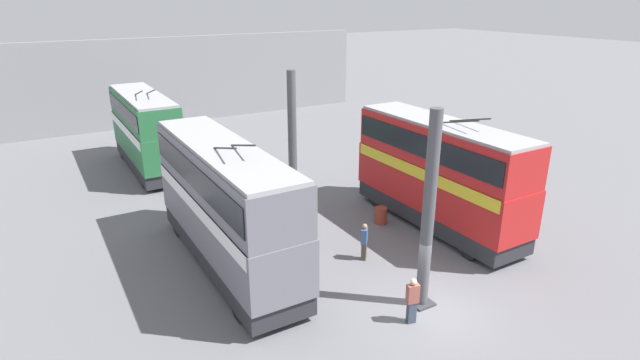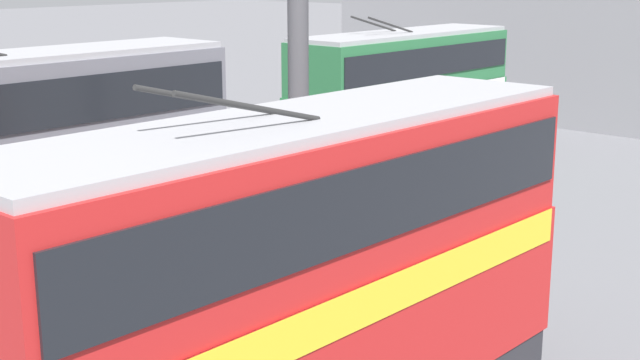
{
  "view_description": "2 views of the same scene",
  "coord_description": "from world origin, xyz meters",
  "px_view_note": "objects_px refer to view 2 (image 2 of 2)",
  "views": [
    {
      "loc": [
        -11.2,
        11.21,
        10.71
      ],
      "look_at": [
        8.38,
        -0.35,
        2.27
      ],
      "focal_mm": 28.0,
      "sensor_mm": 36.0,
      "label": 1
    },
    {
      "loc": [
        -3.19,
        -13.0,
        7.21
      ],
      "look_at": [
        12.08,
        0.75,
        2.17
      ],
      "focal_mm": 50.0,
      "sensor_mm": 36.0,
      "label": 2
    }
  ],
  "objects_px": {
    "bus_left_far": "(303,278)",
    "bus_right_far": "(403,95)",
    "bus_right_near": "(15,156)",
    "person_by_right_row": "(49,285)",
    "person_aisle_midway": "(49,341)"
  },
  "relations": [
    {
      "from": "person_by_right_row",
      "to": "bus_right_near",
      "type": "bearing_deg",
      "value": -89.84
    },
    {
      "from": "person_aisle_midway",
      "to": "bus_right_far",
      "type": "bearing_deg",
      "value": -29.38
    },
    {
      "from": "bus_left_far",
      "to": "person_by_right_row",
      "type": "relative_size",
      "value": 6.08
    },
    {
      "from": "bus_right_far",
      "to": "person_by_right_row",
      "type": "bearing_deg",
      "value": -170.36
    },
    {
      "from": "bus_left_far",
      "to": "person_aisle_midway",
      "type": "distance_m",
      "value": 5.52
    },
    {
      "from": "bus_left_far",
      "to": "bus_right_far",
      "type": "relative_size",
      "value": 1.04
    },
    {
      "from": "bus_left_far",
      "to": "bus_right_far",
      "type": "distance_m",
      "value": 18.87
    },
    {
      "from": "person_aisle_midway",
      "to": "bus_right_near",
      "type": "bearing_deg",
      "value": 18.08
    },
    {
      "from": "bus_left_far",
      "to": "bus_right_near",
      "type": "bearing_deg",
      "value": 81.9
    },
    {
      "from": "bus_right_far",
      "to": "person_by_right_row",
      "type": "xyz_separation_m",
      "value": [
        -15.36,
        -2.61,
        -1.97
      ]
    },
    {
      "from": "bus_left_far",
      "to": "person_aisle_midway",
      "type": "height_order",
      "value": "bus_left_far"
    },
    {
      "from": "person_aisle_midway",
      "to": "bus_left_far",
      "type": "bearing_deg",
      "value": -124.84
    },
    {
      "from": "bus_left_far",
      "to": "bus_right_far",
      "type": "xyz_separation_m",
      "value": [
        15.89,
        10.18,
        -0.18
      ]
    },
    {
      "from": "bus_right_near",
      "to": "person_aisle_midway",
      "type": "distance_m",
      "value": 6.11
    },
    {
      "from": "bus_right_near",
      "to": "person_by_right_row",
      "type": "bearing_deg",
      "value": -109.42
    }
  ]
}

